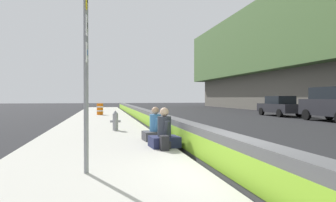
# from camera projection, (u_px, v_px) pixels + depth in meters

# --- Properties ---
(ground_plane) EXTENTS (160.00, 160.00, 0.00)m
(ground_plane) POSITION_uv_depth(u_px,v_px,m) (235.00, 179.00, 5.79)
(ground_plane) COLOR #232326
(ground_plane) RESTS_ON ground
(sidewalk_strip) EXTENTS (80.00, 4.40, 0.14)m
(sidewalk_strip) POSITION_uv_depth(u_px,v_px,m) (94.00, 184.00, 5.23)
(sidewalk_strip) COLOR #B5B2A8
(sidewalk_strip) RESTS_ON ground_plane
(jersey_barrier) EXTENTS (76.00, 0.45, 0.85)m
(jersey_barrier) POSITION_uv_depth(u_px,v_px,m) (235.00, 158.00, 5.79)
(jersey_barrier) COLOR #545456
(jersey_barrier) RESTS_ON ground_plane
(route_sign_post) EXTENTS (0.44, 0.09, 3.60)m
(route_sign_post) POSITION_uv_depth(u_px,v_px,m) (86.00, 64.00, 5.71)
(route_sign_post) COLOR gray
(route_sign_post) RESTS_ON sidewalk_strip
(fire_hydrant) EXTENTS (0.26, 0.46, 0.88)m
(fire_hydrant) POSITION_uv_depth(u_px,v_px,m) (115.00, 120.00, 13.16)
(fire_hydrant) COLOR gray
(fire_hydrant) RESTS_ON sidewalk_strip
(seated_person_foreground) EXTENTS (0.78, 0.89, 1.16)m
(seated_person_foreground) POSITION_uv_depth(u_px,v_px,m) (164.00, 135.00, 8.75)
(seated_person_foreground) COLOR #23284C
(seated_person_foreground) RESTS_ON sidewalk_strip
(seated_person_middle) EXTENTS (0.76, 0.87, 1.13)m
(seated_person_middle) POSITION_uv_depth(u_px,v_px,m) (155.00, 130.00, 10.13)
(seated_person_middle) COLOR #424247
(seated_person_middle) RESTS_ON sidewalk_strip
(backpack) EXTENTS (0.32, 0.28, 0.40)m
(backpack) POSITION_uv_depth(u_px,v_px,m) (165.00, 143.00, 8.21)
(backpack) COLOR #232328
(backpack) RESTS_ON sidewalk_strip
(construction_barrel) EXTENTS (0.54, 0.54, 0.95)m
(construction_barrel) POSITION_uv_depth(u_px,v_px,m) (100.00, 109.00, 24.97)
(construction_barrel) COLOR orange
(construction_barrel) RESTS_ON sidewalk_strip
(parked_car_third) EXTENTS (4.82, 2.10, 2.28)m
(parked_car_third) POSITION_uv_depth(u_px,v_px,m) (335.00, 104.00, 19.53)
(parked_car_third) COLOR #28282D
(parked_car_third) RESTS_ON ground_plane
(parked_car_fourth) EXTENTS (4.53, 2.00, 1.71)m
(parked_car_fourth) POSITION_uv_depth(u_px,v_px,m) (280.00, 106.00, 25.50)
(parked_car_fourth) COLOR #28282D
(parked_car_fourth) RESTS_ON ground_plane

